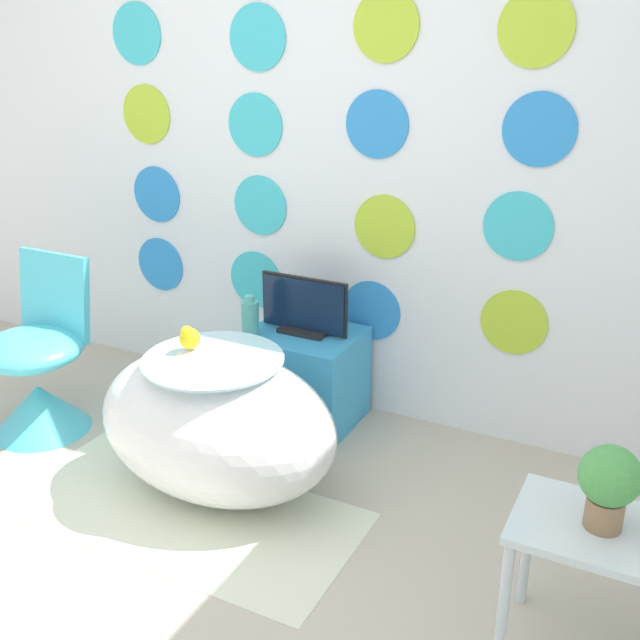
{
  "coord_description": "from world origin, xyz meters",
  "views": [
    {
      "loc": [
        1.54,
        -1.11,
        1.73
      ],
      "look_at": [
        0.51,
        0.9,
        0.84
      ],
      "focal_mm": 42.0,
      "sensor_mm": 36.0,
      "label": 1
    }
  ],
  "objects_px": {
    "tv": "(304,309)",
    "vase": "(250,318)",
    "bathtub": "(217,424)",
    "potted_plant_left": "(609,482)",
    "chair": "(38,376)"
  },
  "relations": [
    {
      "from": "tv",
      "to": "vase",
      "type": "height_order",
      "value": "tv"
    },
    {
      "from": "bathtub",
      "to": "potted_plant_left",
      "type": "xyz_separation_m",
      "value": [
        1.42,
        -0.23,
        0.3
      ]
    },
    {
      "from": "chair",
      "to": "potted_plant_left",
      "type": "height_order",
      "value": "chair"
    },
    {
      "from": "tv",
      "to": "bathtub",
      "type": "bearing_deg",
      "value": -92.53
    },
    {
      "from": "bathtub",
      "to": "chair",
      "type": "height_order",
      "value": "chair"
    },
    {
      "from": "vase",
      "to": "tv",
      "type": "bearing_deg",
      "value": 37.46
    },
    {
      "from": "tv",
      "to": "chair",
      "type": "bearing_deg",
      "value": -148.76
    },
    {
      "from": "chair",
      "to": "vase",
      "type": "distance_m",
      "value": 0.99
    },
    {
      "from": "potted_plant_left",
      "to": "chair",
      "type": "bearing_deg",
      "value": 173.71
    },
    {
      "from": "tv",
      "to": "potted_plant_left",
      "type": "relative_size",
      "value": 1.72
    },
    {
      "from": "vase",
      "to": "potted_plant_left",
      "type": "height_order",
      "value": "potted_plant_left"
    },
    {
      "from": "bathtub",
      "to": "tv",
      "type": "bearing_deg",
      "value": 87.47
    },
    {
      "from": "bathtub",
      "to": "vase",
      "type": "relative_size",
      "value": 5.15
    },
    {
      "from": "bathtub",
      "to": "vase",
      "type": "height_order",
      "value": "vase"
    },
    {
      "from": "bathtub",
      "to": "vase",
      "type": "bearing_deg",
      "value": 107.4
    }
  ]
}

